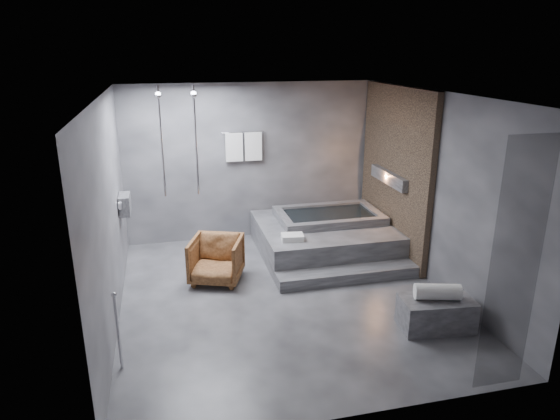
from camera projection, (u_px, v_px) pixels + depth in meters
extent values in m
plane|color=#313133|center=(285.00, 296.00, 7.08)|extent=(5.00, 5.00, 0.00)
cube|color=#515254|center=(286.00, 95.00, 6.21)|extent=(4.50, 5.00, 0.04)
cube|color=#3C3C41|center=(252.00, 162.00, 8.96)|extent=(4.50, 0.04, 2.80)
cube|color=#3C3C41|center=(355.00, 285.00, 4.34)|extent=(4.50, 0.04, 2.80)
cube|color=#3C3C41|center=(109.00, 215.00, 6.15)|extent=(0.04, 5.00, 2.80)
cube|color=#3C3C41|center=(437.00, 191.00, 7.15)|extent=(0.04, 5.00, 2.80)
cube|color=#83684D|center=(395.00, 171.00, 8.29)|extent=(0.10, 2.40, 2.78)
cube|color=#FF9938|center=(390.00, 178.00, 8.30)|extent=(0.14, 1.20, 0.20)
cube|color=gray|center=(125.00, 204.00, 7.56)|extent=(0.16, 0.42, 0.30)
imported|color=beige|center=(125.00, 209.00, 7.48)|extent=(0.08, 0.08, 0.21)
imported|color=beige|center=(126.00, 207.00, 7.68)|extent=(0.07, 0.07, 0.15)
cylinder|color=silver|center=(196.00, 141.00, 8.17)|extent=(0.04, 0.04, 1.80)
cylinder|color=silver|center=(162.00, 143.00, 8.05)|extent=(0.04, 0.04, 1.80)
cylinder|color=silver|center=(243.00, 132.00, 8.70)|extent=(0.75, 0.02, 0.02)
cube|color=white|center=(234.00, 147.00, 8.72)|extent=(0.30, 0.06, 0.50)
cube|color=white|center=(253.00, 146.00, 8.80)|extent=(0.30, 0.06, 0.50)
cylinder|color=silver|center=(118.00, 332.00, 5.36)|extent=(0.04, 0.04, 0.90)
cube|color=black|center=(514.00, 269.00, 4.76)|extent=(0.55, 0.01, 2.60)
cube|color=#363639|center=(324.00, 237.00, 8.58)|extent=(2.20, 2.00, 0.50)
cube|color=#363639|center=(348.00, 275.00, 7.54)|extent=(2.20, 0.36, 0.18)
cube|color=#38383B|center=(436.00, 313.00, 6.24)|extent=(0.94, 0.58, 0.40)
imported|color=#432410|center=(216.00, 260.00, 7.46)|extent=(0.94, 0.96, 0.68)
cylinder|color=white|center=(438.00, 292.00, 6.14)|extent=(0.59, 0.34, 0.20)
cube|color=silver|center=(292.00, 237.00, 7.78)|extent=(0.37, 0.29, 0.09)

